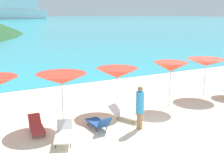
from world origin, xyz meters
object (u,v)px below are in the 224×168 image
(umbrella_3, at_px, (62,79))
(umbrella_6, at_px, (206,62))
(umbrella_5, at_px, (171,67))
(lounge_chair_9, at_px, (64,134))
(lounge_chair_7, at_px, (125,114))
(umbrella_4, at_px, (117,73))
(cruise_ship, at_px, (9,8))
(lounge_chair_6, at_px, (99,122))
(lounge_chair_3, at_px, (36,126))
(beachgoer_1, at_px, (140,106))

(umbrella_3, relative_size, umbrella_6, 0.96)
(umbrella_5, relative_size, lounge_chair_9, 1.38)
(lounge_chair_7, relative_size, lounge_chair_9, 0.99)
(umbrella_4, bearing_deg, umbrella_5, -16.03)
(umbrella_6, xyz_separation_m, cruise_ship, (29.43, 239.20, 6.76))
(cruise_ship, bearing_deg, lounge_chair_6, -111.62)
(lounge_chair_9, xyz_separation_m, cruise_ship, (38.66, 241.18, 8.44))
(umbrella_4, height_order, umbrella_6, umbrella_6)
(lounge_chair_3, relative_size, beachgoer_1, 0.86)
(lounge_chair_3, relative_size, cruise_ship, 0.03)
(umbrella_4, height_order, lounge_chair_3, umbrella_4)
(umbrella_6, xyz_separation_m, lounge_chair_7, (-6.03, -1.10, -1.73))
(umbrella_5, distance_m, lounge_chair_7, 3.60)
(umbrella_5, height_order, beachgoer_1, umbrella_5)
(beachgoer_1, bearing_deg, lounge_chair_3, 41.69)
(cruise_ship, bearing_deg, umbrella_6, -109.90)
(lounge_chair_6, xyz_separation_m, beachgoer_1, (1.50, -0.80, 0.69))
(cruise_ship, bearing_deg, umbrella_4, -111.24)
(umbrella_4, xyz_separation_m, umbrella_6, (5.66, -0.26, 0.11))
(umbrella_4, bearing_deg, lounge_chair_7, -105.28)
(umbrella_5, bearing_deg, umbrella_4, 163.97)
(lounge_chair_6, bearing_deg, umbrella_5, -170.39)
(beachgoer_1, bearing_deg, umbrella_3, 26.15)
(umbrella_6, bearing_deg, umbrella_4, 177.32)
(umbrella_5, distance_m, beachgoer_1, 3.73)
(beachgoer_1, bearing_deg, lounge_chair_6, 36.92)
(lounge_chair_3, bearing_deg, cruise_ship, 86.82)
(beachgoer_1, bearing_deg, lounge_chair_9, 58.65)
(umbrella_6, xyz_separation_m, beachgoer_1, (-6.05, -2.34, -1.01))
(lounge_chair_3, bearing_deg, umbrella_4, 18.36)
(umbrella_5, bearing_deg, lounge_chair_9, -166.72)
(umbrella_6, distance_m, lounge_chair_3, 10.09)
(umbrella_3, xyz_separation_m, beachgoer_1, (2.60, -2.10, -1.02))
(lounge_chair_6, height_order, lounge_chair_7, lounge_chair_6)
(lounge_chair_7, distance_m, cruise_ship, 243.06)
(lounge_chair_3, xyz_separation_m, beachgoer_1, (3.88, -1.68, 0.71))
(lounge_chair_9, bearing_deg, lounge_chair_7, 38.23)
(umbrella_6, height_order, lounge_chair_7, umbrella_6)
(lounge_chair_7, xyz_separation_m, beachgoer_1, (-0.02, -1.24, 0.73))
(cruise_ship, bearing_deg, umbrella_3, -111.92)
(cruise_ship, bearing_deg, beachgoer_1, -111.24)
(umbrella_3, bearing_deg, lounge_chair_7, -18.25)
(umbrella_3, height_order, lounge_chair_7, umbrella_3)
(umbrella_5, distance_m, lounge_chair_3, 7.18)
(umbrella_3, bearing_deg, umbrella_6, 1.57)
(cruise_ship, bearing_deg, lounge_chair_7, -111.28)
(lounge_chair_6, distance_m, lounge_chair_7, 1.58)
(lounge_chair_7, bearing_deg, umbrella_3, 136.68)
(umbrella_3, xyz_separation_m, lounge_chair_6, (1.10, -1.30, -1.71))
(umbrella_4, relative_size, lounge_chair_6, 1.61)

